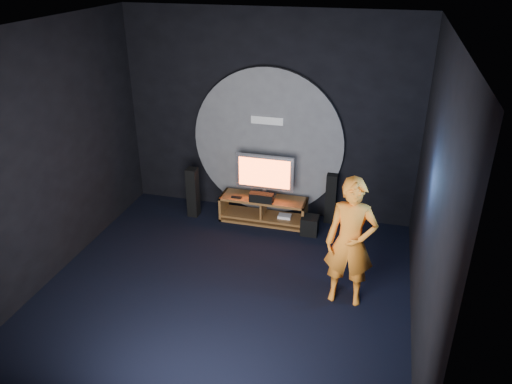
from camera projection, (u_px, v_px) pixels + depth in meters
floor at (225, 290)px, 6.96m from camera, size 5.00×5.00×0.00m
back_wall at (269, 117)px, 8.36m from camera, size 5.00×0.04×3.50m
front_wall at (122, 298)px, 4.02m from camera, size 5.00×0.04×3.50m
left_wall at (47, 156)px, 6.77m from camera, size 0.04×5.00×3.50m
right_wall at (432, 199)px, 5.61m from camera, size 0.04×5.00×3.50m
ceiling at (216, 28)px, 5.42m from camera, size 5.00×5.00×0.01m
wall_disc_panel at (268, 143)px, 8.51m from camera, size 2.60×0.11×2.60m
media_console at (264, 211)px, 8.64m from camera, size 1.49×0.45×0.45m
tv at (265, 174)px, 8.41m from camera, size 0.99×0.22×0.75m
center_speaker at (261, 198)px, 8.37m from camera, size 0.40×0.15×0.15m
remote at (236, 197)px, 8.53m from camera, size 0.18×0.05×0.02m
tower_speaker_left at (193, 192)px, 8.73m from camera, size 0.18×0.20×0.90m
tower_speaker_right at (331, 198)px, 8.53m from camera, size 0.18×0.20×0.90m
subwoofer at (310, 225)px, 8.28m from camera, size 0.28×0.28×0.31m
player at (350, 243)px, 6.39m from camera, size 0.66×0.43×1.78m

